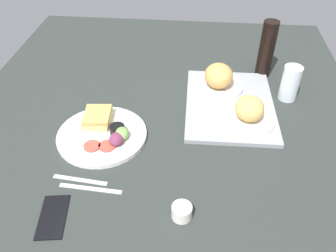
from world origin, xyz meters
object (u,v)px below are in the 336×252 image
bread_plate_near (218,79)px  espresso_cup (182,212)px  plate_with_salad (103,132)px  knife (91,188)px  cell_phone (53,216)px  drinking_glass (290,83)px  fork (80,180)px  bread_plate_far (248,112)px  serving_tray (230,105)px  soda_bottle (267,49)px

bread_plate_near → espresso_cup: bearing=-9.5°
plate_with_salad → knife: size_ratio=1.61×
cell_phone → knife: bearing=135.8°
drinking_glass → fork: (49.70, -69.10, -6.68)cm
drinking_glass → knife: bearing=-51.0°
bread_plate_near → drinking_glass: bearing=85.6°
bread_plate_near → bread_plate_far: size_ratio=0.99×
bread_plate_far → cell_phone: size_ratio=1.45×
plate_with_salad → fork: size_ratio=1.80×
serving_tray → plate_with_salad: (21.38, -44.03, 0.82)cm
plate_with_salad → drinking_glass: 72.94cm
serving_tray → fork: bearing=-47.9°
serving_tray → bread_plate_near: size_ratio=2.18×
drinking_glass → plate_with_salad: bearing=-66.5°
knife → plate_with_salad: bearing=97.4°
espresso_cup → bread_plate_far: bearing=153.9°
serving_tray → knife: serving_tray is taller
fork → cell_phone: (13.64, -3.65, 0.15)cm
bread_plate_near → soda_bottle: (-15.18, 19.72, 6.14)cm
plate_with_salad → espresso_cup: bearing=43.3°
espresso_cup → fork: bearing=-107.8°
bread_plate_far → plate_with_salad: bread_plate_far is taller
soda_bottle → cell_phone: soda_bottle is taller
soda_bottle → espresso_cup: size_ratio=4.27×
serving_tray → bread_plate_far: size_ratio=2.16×
serving_tray → soda_bottle: bearing=149.0°
bread_plate_near → serving_tray: bearing=25.9°
serving_tray → bread_plate_far: (10.13, 5.47, 4.37)cm
serving_tray → plate_with_salad: bearing=-64.1°
serving_tray → espresso_cup: 54.26cm
drinking_glass → soda_bottle: (-17.29, -7.69, 5.04)cm
plate_with_salad → cell_phone: size_ratio=2.13×
serving_tray → bread_plate_far: bread_plate_far is taller
plate_with_salad → fork: plate_with_salad is taller
plate_with_salad → fork: 20.83cm
soda_bottle → bread_plate_far: bearing=-15.1°
bread_plate_far → knife: bread_plate_far is taller
espresso_cup → soda_bottle: bearing=158.7°
bread_plate_far → espresso_cup: bearing=-26.1°
soda_bottle → espresso_cup: soda_bottle is taller
soda_bottle → knife: 91.27cm
bread_plate_far → fork: bearing=-58.4°
soda_bottle → cell_phone: size_ratio=1.66×
plate_with_salad → fork: bearing=-6.6°
bread_plate_far → espresso_cup: size_ratio=3.72×
soda_bottle → fork: (66.99, -61.41, -11.72)cm
bread_plate_near → cell_phone: size_ratio=1.44×
espresso_cup → fork: size_ratio=0.33×
soda_bottle → fork: size_ratio=1.41×
plate_with_salad → cell_phone: (34.29, -6.05, -1.22)cm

